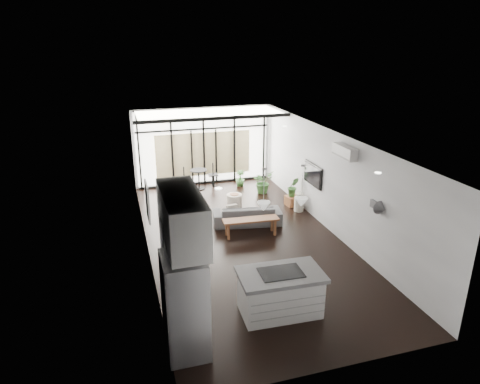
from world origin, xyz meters
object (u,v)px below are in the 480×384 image
console_bench (251,227)px  pouf (234,200)px  island (280,293)px  tv (313,175)px  milk_can (299,202)px  sofa (247,211)px  fridge (185,305)px

console_bench → pouf: 2.20m
island → tv: (2.72, 4.30, 0.86)m
milk_can → tv: tv is taller
console_bench → tv: (2.19, 0.82, 1.06)m
island → pouf: (0.68, 5.67, -0.25)m
island → milk_can: bearing=64.3°
sofa → milk_can: 1.90m
console_bench → milk_can: bearing=35.9°
console_bench → milk_can: size_ratio=2.61×
island → tv: size_ratio=1.48×
console_bench → tv: bearing=24.6°
console_bench → milk_can: (1.98, 1.23, 0.05)m
pouf → milk_can: milk_can is taller
fridge → tv: bearing=46.2°
island → sofa: (0.67, 4.26, -0.06)m
tv → sofa: bearing=-178.8°
island → sofa: bearing=83.4°
console_bench → tv: tv is taller
fridge → console_bench: (2.46, 4.03, -0.66)m
island → milk_can: size_ratio=2.79×
pouf → sofa: bearing=-90.6°
island → sofa: size_ratio=0.83×
fridge → milk_can: (4.44, 5.26, -0.61)m
island → tv: tv is taller
fridge → pouf: (2.62, 6.22, -0.71)m
sofa → milk_can: size_ratio=3.37×
island → tv: 5.16m
tv → island: bearing=-122.3°
pouf → milk_can: bearing=-27.8°
sofa → tv: size_ratio=1.78×
pouf → milk_can: (1.82, -0.96, 0.09)m
fridge → milk_can: size_ratio=3.11×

